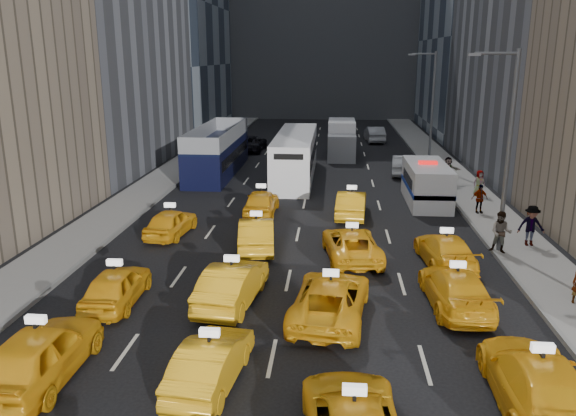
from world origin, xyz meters
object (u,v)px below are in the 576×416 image
city_bus (295,156)px  double_decker (218,150)px  nypd_van (427,184)px  box_truck (341,139)px

city_bus → double_decker: bearing=170.9°
nypd_van → city_bus: size_ratio=0.49×
city_bus → box_truck: (3.44, 9.13, -0.08)m
city_bus → box_truck: 9.75m
nypd_van → box_truck: box_truck is taller
double_decker → city_bus: size_ratio=0.97×
nypd_van → box_truck: size_ratio=0.90×
double_decker → box_truck: size_ratio=1.78×
nypd_van → city_bus: city_bus is taller
double_decker → city_bus: double_decker is taller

